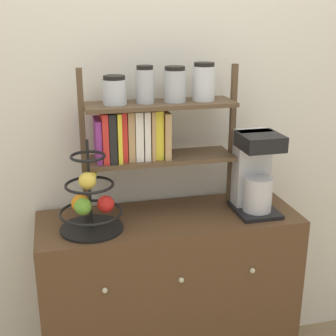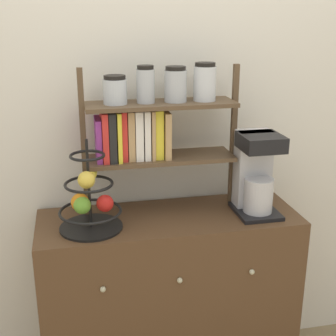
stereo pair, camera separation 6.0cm
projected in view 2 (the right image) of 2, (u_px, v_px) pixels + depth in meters
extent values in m
cube|color=silver|center=(158.00, 118.00, 2.20)|extent=(7.00, 0.05, 2.60)
cube|color=#4C331E|center=(169.00, 303.00, 2.23)|extent=(1.17, 0.41, 0.90)
sphere|color=#B2AD8C|center=(103.00, 289.00, 1.89)|extent=(0.02, 0.02, 0.02)
sphere|color=#B2AD8C|center=(180.00, 280.00, 1.96)|extent=(0.02, 0.02, 0.02)
sphere|color=#B2AD8C|center=(252.00, 272.00, 2.02)|extent=(0.02, 0.02, 0.02)
cube|color=black|center=(255.00, 211.00, 2.12)|extent=(0.18, 0.23, 0.02)
cube|color=#B7B7BC|center=(253.00, 168.00, 2.12)|extent=(0.16, 0.09, 0.35)
cylinder|color=#B7B7BC|center=(258.00, 195.00, 2.08)|extent=(0.13, 0.13, 0.16)
cube|color=black|center=(261.00, 142.00, 2.01)|extent=(0.18, 0.18, 0.07)
cylinder|color=black|center=(91.00, 227.00, 1.97)|extent=(0.27, 0.27, 0.01)
cylinder|color=black|center=(89.00, 184.00, 1.91)|extent=(0.01, 0.01, 0.38)
torus|color=black|center=(90.00, 211.00, 1.95)|extent=(0.26, 0.26, 0.01)
torus|color=black|center=(89.00, 184.00, 1.91)|extent=(0.20, 0.20, 0.01)
torus|color=black|center=(87.00, 156.00, 1.87)|extent=(0.14, 0.14, 0.01)
sphere|color=red|center=(105.00, 203.00, 1.94)|extent=(0.07, 0.07, 0.07)
sphere|color=#6BAD33|center=(82.00, 205.00, 1.92)|extent=(0.07, 0.07, 0.07)
sphere|color=orange|center=(80.00, 202.00, 1.94)|extent=(0.08, 0.08, 0.08)
ellipsoid|color=yellow|center=(92.00, 176.00, 1.94)|extent=(0.07, 0.15, 0.04)
sphere|color=gold|center=(86.00, 180.00, 1.86)|extent=(0.07, 0.07, 0.07)
cube|color=brown|center=(84.00, 145.00, 2.00)|extent=(0.02, 0.02, 0.65)
cube|color=brown|center=(233.00, 137.00, 2.13)|extent=(0.02, 0.02, 0.65)
cube|color=brown|center=(161.00, 158.00, 2.09)|extent=(0.65, 0.20, 0.02)
cube|color=brown|center=(161.00, 104.00, 2.01)|extent=(0.65, 0.20, 0.02)
cube|color=#8C338C|center=(98.00, 139.00, 2.00)|extent=(0.02, 0.14, 0.19)
cube|color=red|center=(104.00, 136.00, 2.00)|extent=(0.03, 0.16, 0.21)
cube|color=black|center=(111.00, 135.00, 2.01)|extent=(0.03, 0.16, 0.21)
cube|color=yellow|center=(118.00, 135.00, 2.01)|extent=(0.02, 0.16, 0.21)
cube|color=red|center=(123.00, 135.00, 2.02)|extent=(0.02, 0.12, 0.21)
cube|color=tan|center=(130.00, 134.00, 2.02)|extent=(0.03, 0.13, 0.21)
cube|color=white|center=(138.00, 134.00, 2.03)|extent=(0.03, 0.13, 0.21)
cube|color=white|center=(146.00, 134.00, 2.04)|extent=(0.03, 0.14, 0.21)
cube|color=tan|center=(151.00, 133.00, 2.04)|extent=(0.02, 0.15, 0.21)
cube|color=yellow|center=(157.00, 133.00, 2.05)|extent=(0.03, 0.12, 0.21)
cube|color=tan|center=(165.00, 134.00, 2.06)|extent=(0.03, 0.16, 0.20)
cylinder|color=silver|center=(115.00, 92.00, 1.95)|extent=(0.10, 0.10, 0.10)
cylinder|color=black|center=(115.00, 77.00, 1.93)|extent=(0.09, 0.09, 0.02)
cylinder|color=#ADB2B7|center=(146.00, 86.00, 1.97)|extent=(0.08, 0.08, 0.14)
cylinder|color=black|center=(145.00, 67.00, 1.95)|extent=(0.07, 0.07, 0.02)
cylinder|color=#ADB2B7|center=(176.00, 86.00, 2.00)|extent=(0.10, 0.10, 0.13)
cylinder|color=black|center=(176.00, 68.00, 1.98)|extent=(0.09, 0.09, 0.02)
cylinder|color=silver|center=(205.00, 84.00, 2.02)|extent=(0.10, 0.10, 0.15)
cylinder|color=black|center=(205.00, 64.00, 2.00)|extent=(0.09, 0.09, 0.02)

